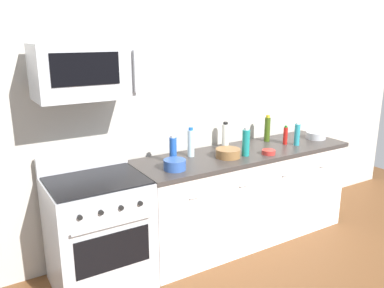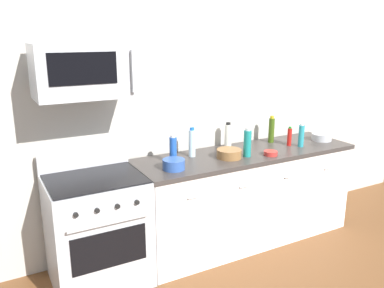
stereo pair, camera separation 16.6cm
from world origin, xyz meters
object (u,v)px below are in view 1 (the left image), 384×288
object	(u,v)px
bottle_hot_sauce_red	(285,135)
bottle_water_clear	(191,143)
bottle_dish_soap	(297,134)
bottle_olive_oil	(267,129)
bottle_vinegar_white	(225,135)
range_oven	(99,231)
bowl_wooden_salad	(228,153)
bowl_steel_prep	(316,135)
bottle_soda_blue	(173,150)
bottle_sparkling_teal	(246,142)
bowl_red_small	(269,152)
bowl_blue_mixing	(175,164)
microwave	(86,71)

from	to	relation	value
bottle_hot_sauce_red	bottle_water_clear	xyz separation A→B (m)	(-1.04, 0.15, 0.04)
bottle_dish_soap	bottle_olive_oil	bearing A→B (deg)	118.93
bottle_vinegar_white	bottle_water_clear	size ratio (longest dim) A/B	0.93
range_oven	bowl_wooden_salad	distance (m)	1.32
bottle_dish_soap	bowl_wooden_salad	bearing A→B (deg)	177.83
range_oven	bowl_steel_prep	distance (m)	2.48
range_oven	bowl_steel_prep	size ratio (longest dim) A/B	5.17
bottle_olive_oil	bottle_dish_soap	bearing A→B (deg)	-61.07
bottle_dish_soap	bottle_water_clear	size ratio (longest dim) A/B	0.88
bottle_soda_blue	bottle_sparkling_teal	world-z (taller)	bottle_sparkling_teal
bottle_olive_oil	bowl_wooden_salad	distance (m)	0.73
bottle_olive_oil	bottle_water_clear	world-z (taller)	bottle_olive_oil
bowl_wooden_salad	bottle_vinegar_white	bearing A→B (deg)	58.26
bowl_red_small	bottle_dish_soap	bearing A→B (deg)	11.12
range_oven	bowl_blue_mixing	xyz separation A→B (m)	(0.64, -0.12, 0.50)
microwave	bowl_steel_prep	xyz separation A→B (m)	(2.44, -0.08, -0.79)
bottle_dish_soap	bottle_hot_sauce_red	distance (m)	0.12
bottle_hot_sauce_red	bowl_blue_mixing	xyz separation A→B (m)	(-1.35, -0.10, -0.05)
bottle_sparkling_teal	bowl_wooden_salad	world-z (taller)	bottle_sparkling_teal
bottle_dish_soap	bowl_red_small	bearing A→B (deg)	-168.88
bottle_olive_oil	bowl_blue_mixing	xyz separation A→B (m)	(-1.27, -0.29, -0.09)
microwave	bottle_water_clear	xyz separation A→B (m)	(0.95, 0.08, -0.70)
bowl_steel_prep	bowl_wooden_salad	distance (m)	1.21
microwave	bowl_red_small	distance (m)	1.82
bottle_hot_sauce_red	bowl_steel_prep	xyz separation A→B (m)	(0.44, -0.01, -0.05)
bowl_blue_mixing	microwave	bearing A→B (deg)	165.25
bottle_soda_blue	bottle_vinegar_white	distance (m)	0.73
range_oven	bowl_blue_mixing	world-z (taller)	range_oven
microwave	bottle_dish_soap	bearing A→B (deg)	-4.29
bottle_vinegar_white	bowl_blue_mixing	distance (m)	0.85
bowl_steel_prep	bowl_red_small	world-z (taller)	bowl_steel_prep
bottle_hot_sauce_red	microwave	bearing A→B (deg)	178.09
bottle_olive_oil	bottle_sparkling_teal	distance (m)	0.59
bowl_wooden_salad	bottle_water_clear	bearing A→B (deg)	143.43
bottle_vinegar_white	bottle_olive_oil	bearing A→B (deg)	-6.57
bottle_sparkling_teal	bottle_water_clear	bearing A→B (deg)	150.82
bowl_blue_mixing	bottle_soda_blue	bearing A→B (deg)	65.50
range_oven	bottle_dish_soap	size ratio (longest dim) A/B	4.44
bottle_soda_blue	bottle_vinegar_white	bearing A→B (deg)	15.51
bowl_blue_mixing	bottle_olive_oil	bearing A→B (deg)	12.85
bottle_olive_oil	bowl_steel_prep	size ratio (longest dim) A/B	1.35
bowl_wooden_salad	bowl_blue_mixing	size ratio (longest dim) A/B	1.21
bottle_sparkling_teal	microwave	bearing A→B (deg)	173.17
bottle_soda_blue	bowl_steel_prep	bearing A→B (deg)	-1.99
microwave	bottle_soda_blue	size ratio (longest dim) A/B	2.92
bottle_soda_blue	bottle_olive_oil	bearing A→B (deg)	6.50
range_oven	bottle_soda_blue	distance (m)	0.91
bowl_steel_prep	bowl_red_small	distance (m)	0.84
bowl_steel_prep	microwave	bearing A→B (deg)	178.21
bowl_wooden_salad	bowl_blue_mixing	xyz separation A→B (m)	(-0.58, -0.05, 0.00)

